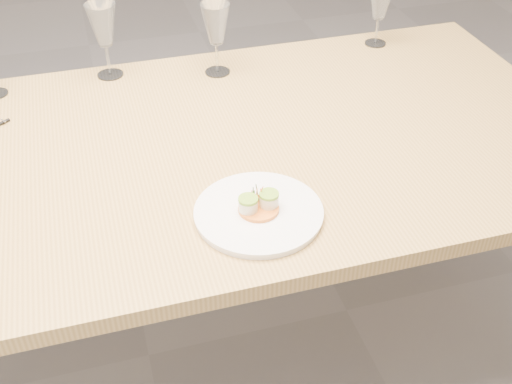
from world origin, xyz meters
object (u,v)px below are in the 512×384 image
object	(u,v)px
wine_glass_2	(103,26)
wine_glass_3	(216,25)
dining_table	(120,181)
wine_glass_4	(380,3)
dinner_plate	(259,212)

from	to	relation	value
wine_glass_2	wine_glass_3	bearing A→B (deg)	-13.04
wine_glass_3	dining_table	bearing A→B (deg)	-132.72
wine_glass_3	wine_glass_4	size ratio (longest dim) A/B	1.08
wine_glass_2	wine_glass_4	world-z (taller)	wine_glass_2
wine_glass_3	wine_glass_4	bearing A→B (deg)	5.47
wine_glass_2	wine_glass_3	xyz separation A→B (m)	(0.31, -0.07, -0.00)
dining_table	wine_glass_4	bearing A→B (deg)	25.61
dinner_plate	wine_glass_2	bearing A→B (deg)	107.86
wine_glass_4	dinner_plate	bearing A→B (deg)	-129.84
wine_glass_3	wine_glass_4	distance (m)	0.53
wine_glass_2	wine_glass_4	xyz separation A→B (m)	(0.84, -0.02, -0.02)
dining_table	wine_glass_3	distance (m)	0.54
dinner_plate	wine_glass_2	xyz separation A→B (m)	(-0.24, 0.74, 0.14)
dining_table	wine_glass_2	distance (m)	0.49
dinner_plate	wine_glass_2	world-z (taller)	wine_glass_2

